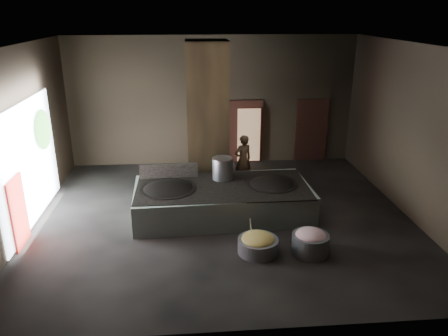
{
  "coord_description": "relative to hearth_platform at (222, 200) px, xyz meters",
  "views": [
    {
      "loc": [
        -0.88,
        -10.66,
        5.31
      ],
      "look_at": [
        0.06,
        0.4,
        1.25
      ],
      "focal_mm": 35.0,
      "sensor_mm": 36.0,
      "label": 1
    }
  ],
  "objects": [
    {
      "name": "wok_left_rim",
      "position": [
        -1.45,
        -0.05,
        0.41
      ],
      "size": [
        1.51,
        1.51,
        0.05
      ],
      "primitive_type": "cylinder",
      "color": "black",
      "rests_on": "hearth_platform"
    },
    {
      "name": "back_wall",
      "position": [
        0.01,
        4.4,
        1.84
      ],
      "size": [
        10.0,
        0.1,
        4.5
      ],
      "primitive_type": "cube",
      "color": "black",
      "rests_on": "ground"
    },
    {
      "name": "meat_basin",
      "position": [
        1.85,
        -2.19,
        -0.17
      ],
      "size": [
        0.88,
        0.88,
        0.47
      ],
      "primitive_type": "cylinder",
      "rotation": [
        0.0,
        0.0,
        0.03
      ],
      "color": "slate",
      "rests_on": "ground"
    },
    {
      "name": "platform_cap",
      "position": [
        0.0,
        0.0,
        0.41
      ],
      "size": [
        4.59,
        2.2,
        0.03
      ],
      "primitive_type": "cube",
      "color": "black",
      "rests_on": "hearth_platform"
    },
    {
      "name": "tree_silhouette",
      "position": [
        -4.84,
        1.15,
        1.79
      ],
      "size": [
        0.28,
        1.1,
        1.1
      ],
      "primitive_type": "ellipsoid",
      "color": "#194714",
      "rests_on": "left_opening"
    },
    {
      "name": "doorway_near",
      "position": [
        1.21,
        4.3,
        0.69
      ],
      "size": [
        1.18,
        0.08,
        2.38
      ],
      "primitive_type": "cube",
      "color": "black",
      "rests_on": "ground"
    },
    {
      "name": "stock_pot",
      "position": [
        0.05,
        0.55,
        0.72
      ],
      "size": [
        0.57,
        0.57,
        0.61
      ],
      "primitive_type": "cylinder",
      "color": "#B2B6BA",
      "rests_on": "hearth_platform"
    },
    {
      "name": "veg_basin",
      "position": [
        0.65,
        -2.07,
        -0.24
      ],
      "size": [
        1.06,
        1.06,
        0.35
      ],
      "primitive_type": "cylinder",
      "rotation": [
        0.0,
        0.0,
        0.15
      ],
      "color": "slate",
      "rests_on": "ground"
    },
    {
      "name": "doorway_far",
      "position": [
        3.61,
        4.3,
        0.69
      ],
      "size": [
        1.18,
        0.08,
        2.38
      ],
      "primitive_type": "cube",
      "color": "black",
      "rests_on": "ground"
    },
    {
      "name": "pillar",
      "position": [
        -0.29,
        1.75,
        1.84
      ],
      "size": [
        1.2,
        1.2,
        4.5
      ],
      "primitive_type": "cube",
      "color": "black",
      "rests_on": "ground"
    },
    {
      "name": "left_wall",
      "position": [
        -5.04,
        -0.15,
        1.84
      ],
      "size": [
        0.1,
        9.0,
        4.5
      ],
      "primitive_type": "cube",
      "color": "black",
      "rests_on": "ground"
    },
    {
      "name": "pavilion_sliver",
      "position": [
        -4.87,
        -1.25,
        0.44
      ],
      "size": [
        0.05,
        0.9,
        1.7
      ],
      "primitive_type": "cube",
      "color": "maroon",
      "rests_on": "ground"
    },
    {
      "name": "doorway_near_glow",
      "position": [
        1.29,
        4.14,
        0.64
      ],
      "size": [
        0.82,
        0.04,
        1.93
      ],
      "primitive_type": "cube",
      "color": "#8C6647",
      "rests_on": "ground"
    },
    {
      "name": "wok_right_rim",
      "position": [
        1.35,
        0.05,
        0.41
      ],
      "size": [
        1.41,
        1.41,
        0.05
      ],
      "primitive_type": "cylinder",
      "color": "black",
      "rests_on": "hearth_platform"
    },
    {
      "name": "left_opening",
      "position": [
        -4.94,
        0.05,
        1.19
      ],
      "size": [
        0.04,
        4.2,
        3.1
      ],
      "primitive_type": "cube",
      "color": "white",
      "rests_on": "ground"
    },
    {
      "name": "floor",
      "position": [
        0.01,
        -0.15,
        -0.46
      ],
      "size": [
        10.0,
        9.0,
        0.1
      ],
      "primitive_type": "cube",
      "color": "black",
      "rests_on": "ground"
    },
    {
      "name": "hearth_platform",
      "position": [
        0.0,
        0.0,
        0.0
      ],
      "size": [
        4.78,
        2.44,
        0.82
      ],
      "primitive_type": "cube",
      "rotation": [
        0.0,
        0.0,
        0.04
      ],
      "color": "#ADC0B0",
      "rests_on": "ground"
    },
    {
      "name": "doorway_far_glow",
      "position": [
        3.55,
        4.44,
        0.64
      ],
      "size": [
        0.77,
        0.04,
        1.81
      ],
      "primitive_type": "cube",
      "color": "#8C6647",
      "rests_on": "ground"
    },
    {
      "name": "ceiling",
      "position": [
        0.01,
        -0.15,
        4.14
      ],
      "size": [
        10.0,
        9.0,
        0.1
      ],
      "primitive_type": "cube",
      "color": "black",
      "rests_on": "back_wall"
    },
    {
      "name": "wok_left",
      "position": [
        -1.45,
        -0.05,
        0.34
      ],
      "size": [
        1.48,
        1.48,
        0.41
      ],
      "primitive_type": "ellipsoid",
      "color": "black",
      "rests_on": "hearth_platform"
    },
    {
      "name": "splash_guard",
      "position": [
        -1.45,
        0.75,
        0.62
      ],
      "size": [
        1.63,
        0.13,
        0.41
      ],
      "primitive_type": "cube",
      "rotation": [
        0.0,
        0.0,
        0.04
      ],
      "color": "black",
      "rests_on": "hearth_platform"
    },
    {
      "name": "cook",
      "position": [
        0.83,
        2.11,
        0.41
      ],
      "size": [
        0.7,
        0.59,
        1.64
      ],
      "primitive_type": "imported",
      "rotation": [
        0.0,
        0.0,
        3.55
      ],
      "color": "brown",
      "rests_on": "ground"
    },
    {
      "name": "ladle",
      "position": [
        0.5,
        -1.92,
        0.14
      ],
      "size": [
        0.13,
        0.36,
        0.67
      ],
      "primitive_type": "cylinder",
      "rotation": [
        0.49,
        0.0,
        -0.29
      ],
      "color": "#B2B6BA",
      "rests_on": "veg_basin"
    },
    {
      "name": "right_wall",
      "position": [
        5.06,
        -0.15,
        1.84
      ],
      "size": [
        0.1,
        9.0,
        4.5
      ],
      "primitive_type": "cube",
      "color": "black",
      "rests_on": "ground"
    },
    {
      "name": "wok_right",
      "position": [
        1.35,
        0.05,
        0.34
      ],
      "size": [
        1.38,
        1.38,
        0.39
      ],
      "primitive_type": "ellipsoid",
      "color": "black",
      "rests_on": "hearth_platform"
    },
    {
      "name": "veg_fill",
      "position": [
        0.65,
        -2.07,
        -0.06
      ],
      "size": [
        0.77,
        0.77,
        0.24
      ],
      "primitive_type": "ellipsoid",
      "color": "#98AE54",
      "rests_on": "veg_basin"
    },
    {
      "name": "front_wall",
      "position": [
        0.01,
        -4.7,
        1.84
      ],
      "size": [
        10.0,
        0.1,
        4.5
      ],
      "primitive_type": "cube",
      "color": "black",
      "rests_on": "ground"
    },
    {
      "name": "meat_fill",
      "position": [
        1.85,
        -2.19,
        0.04
      ],
      "size": [
        0.71,
        0.71,
        0.27
      ],
      "primitive_type": "ellipsoid",
      "color": "pink",
      "rests_on": "meat_basin"
    }
  ]
}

